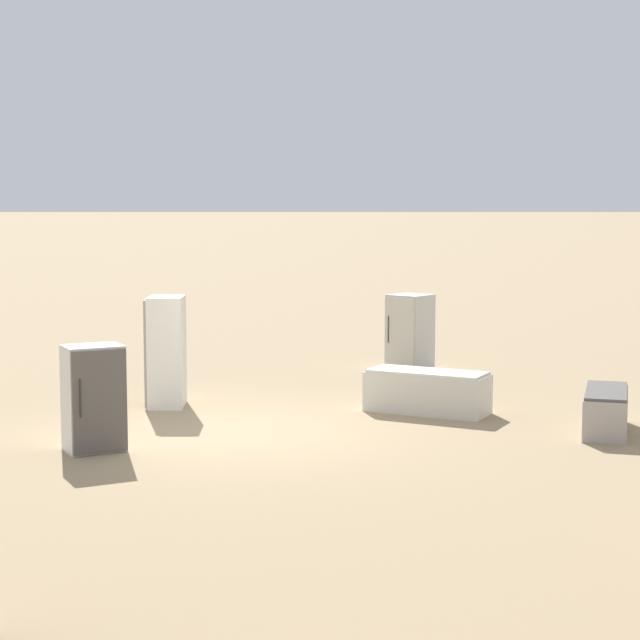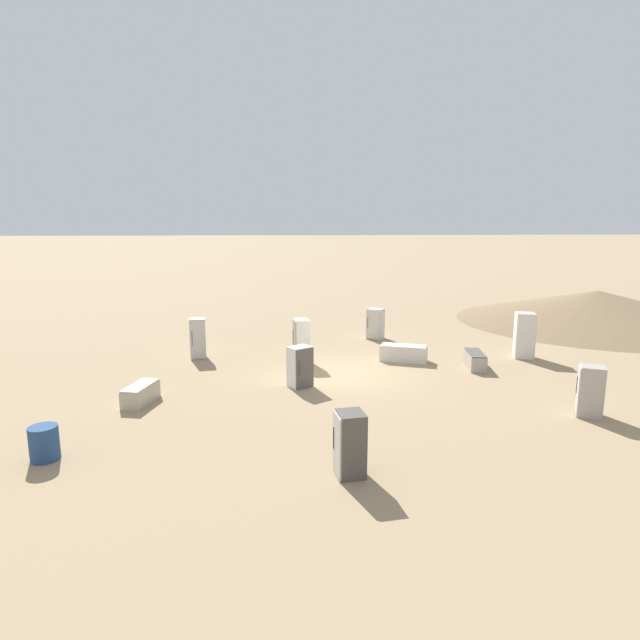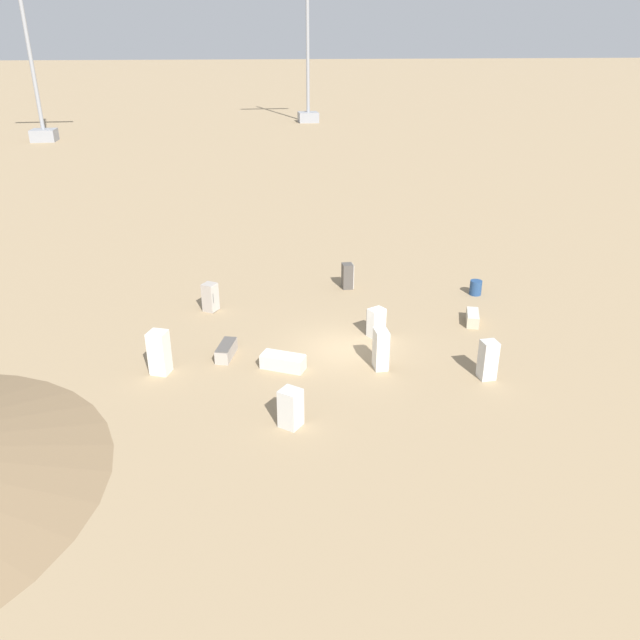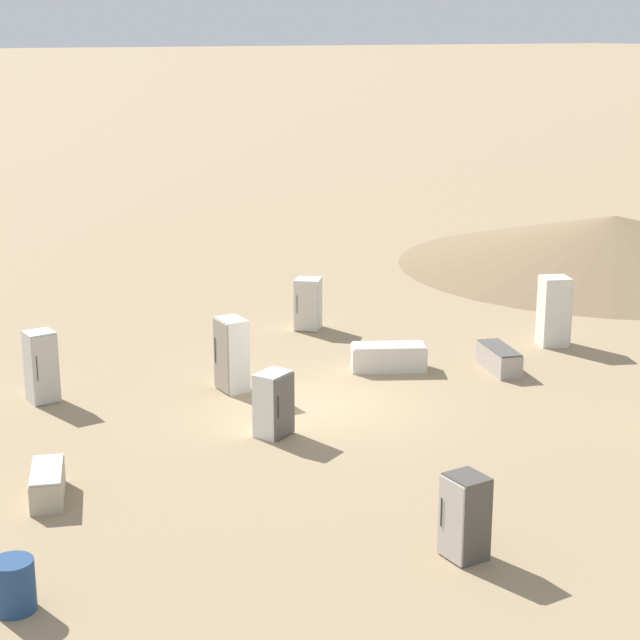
# 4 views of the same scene
# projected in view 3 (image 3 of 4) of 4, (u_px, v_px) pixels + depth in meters

# --- Properties ---
(ground_plane) EXTENTS (1000.00, 1000.00, 0.00)m
(ground_plane) POSITION_uv_depth(u_px,v_px,m) (342.00, 349.00, 28.78)
(ground_plane) COLOR #9E8460
(power_pylon_0) EXTENTS (9.86, 3.38, 28.16)m
(power_pylon_0) POSITION_uv_depth(u_px,v_px,m) (308.00, 68.00, 105.67)
(power_pylon_0) COLOR gray
(power_pylon_0) RESTS_ON ground_plane
(power_pylon_1) EXTENTS (9.55, 3.27, 27.29)m
(power_pylon_1) POSITION_uv_depth(u_px,v_px,m) (34.00, 77.00, 85.08)
(power_pylon_1) COLOR gray
(power_pylon_1) RESTS_ON ground_plane
(discarded_fridge_0) EXTENTS (2.04, 1.56, 0.67)m
(discarded_fridge_0) POSITION_uv_depth(u_px,v_px,m) (283.00, 362.00, 26.97)
(discarded_fridge_0) COLOR beige
(discarded_fridge_0) RESTS_ON ground_plane
(discarded_fridge_1) EXTENTS (0.92, 0.91, 1.50)m
(discarded_fridge_1) POSITION_uv_depth(u_px,v_px,m) (210.00, 297.00, 32.63)
(discarded_fridge_1) COLOR #A89E93
(discarded_fridge_1) RESTS_ON ground_plane
(discarded_fridge_2) EXTENTS (0.99, 0.94, 1.93)m
(discarded_fridge_2) POSITION_uv_depth(u_px,v_px,m) (159.00, 352.00, 26.38)
(discarded_fridge_2) COLOR silver
(discarded_fridge_2) RESTS_ON ground_plane
(discarded_fridge_3) EXTENTS (0.69, 0.72, 1.70)m
(discarded_fridge_3) POSITION_uv_depth(u_px,v_px,m) (488.00, 360.00, 26.02)
(discarded_fridge_3) COLOR silver
(discarded_fridge_3) RESTS_ON ground_plane
(discarded_fridge_4) EXTENTS (0.62, 0.79, 1.80)m
(discarded_fridge_4) POSITION_uv_depth(u_px,v_px,m) (381.00, 349.00, 26.80)
(discarded_fridge_4) COLOR silver
(discarded_fridge_4) RESTS_ON ground_plane
(discarded_fridge_5) EXTENTS (1.05, 1.61, 0.60)m
(discarded_fridge_5) POSITION_uv_depth(u_px,v_px,m) (473.00, 318.00, 31.34)
(discarded_fridge_5) COLOR #B2A88E
(discarded_fridge_5) RESTS_ON ground_plane
(discarded_fridge_6) EXTENTS (1.05, 1.76, 0.62)m
(discarded_fridge_6) POSITION_uv_depth(u_px,v_px,m) (226.00, 350.00, 27.99)
(discarded_fridge_6) COLOR #A89E93
(discarded_fridge_6) RESTS_ON ground_plane
(discarded_fridge_7) EXTENTS (0.93, 0.87, 1.42)m
(discarded_fridge_7) POSITION_uv_depth(u_px,v_px,m) (376.00, 322.00, 29.81)
(discarded_fridge_7) COLOR white
(discarded_fridge_7) RESTS_ON ground_plane
(discarded_fridge_8) EXTENTS (1.02, 1.02, 1.50)m
(discarded_fridge_8) POSITION_uv_depth(u_px,v_px,m) (291.00, 408.00, 22.79)
(discarded_fridge_8) COLOR silver
(discarded_fridge_8) RESTS_ON ground_plane
(discarded_fridge_9) EXTENTS (0.64, 0.66, 1.45)m
(discarded_fridge_9) POSITION_uv_depth(u_px,v_px,m) (348.00, 276.00, 35.64)
(discarded_fridge_9) COLOR #4C4742
(discarded_fridge_9) RESTS_ON ground_plane
(rusty_barrel) EXTENTS (0.66, 0.66, 0.82)m
(rusty_barrel) POSITION_uv_depth(u_px,v_px,m) (476.00, 288.00, 34.84)
(rusty_barrel) COLOR navy
(rusty_barrel) RESTS_ON ground_plane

